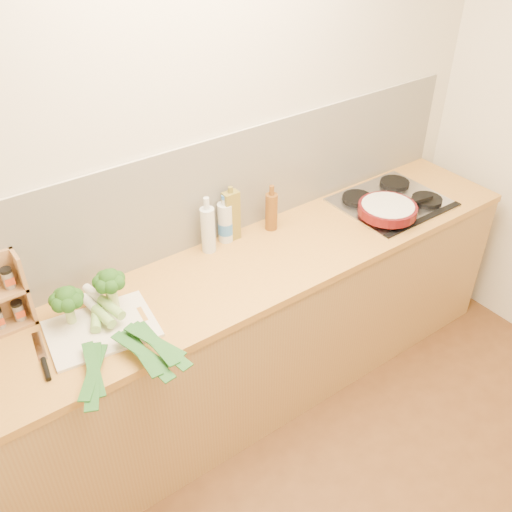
{
  "coord_description": "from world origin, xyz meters",
  "views": [
    {
      "loc": [
        -1.21,
        -0.59,
        2.53
      ],
      "look_at": [
        0.01,
        1.1,
        1.02
      ],
      "focal_mm": 40.0,
      "sensor_mm": 36.0,
      "label": 1
    }
  ],
  "objects_px": {
    "skillet": "(388,209)",
    "chopping_board": "(102,329)",
    "gas_hob": "(392,201)",
    "chefs_knife": "(44,363)"
  },
  "relations": [
    {
      "from": "gas_hob",
      "to": "skillet",
      "type": "distance_m",
      "value": 0.18
    },
    {
      "from": "gas_hob",
      "to": "skillet",
      "type": "xyz_separation_m",
      "value": [
        -0.15,
        -0.1,
        0.05
      ]
    },
    {
      "from": "chefs_knife",
      "to": "skillet",
      "type": "relative_size",
      "value": 0.66
    },
    {
      "from": "skillet",
      "to": "chefs_knife",
      "type": "bearing_deg",
      "value": -172.02
    },
    {
      "from": "skillet",
      "to": "chopping_board",
      "type": "bearing_deg",
      "value": -174.08
    },
    {
      "from": "chefs_knife",
      "to": "chopping_board",
      "type": "bearing_deg",
      "value": 20.39
    },
    {
      "from": "chefs_knife",
      "to": "skillet",
      "type": "distance_m",
      "value": 1.85
    },
    {
      "from": "gas_hob",
      "to": "chefs_knife",
      "type": "height_order",
      "value": "gas_hob"
    },
    {
      "from": "gas_hob",
      "to": "skillet",
      "type": "height_order",
      "value": "skillet"
    },
    {
      "from": "gas_hob",
      "to": "chefs_knife",
      "type": "distance_m",
      "value": 2.0
    }
  ]
}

